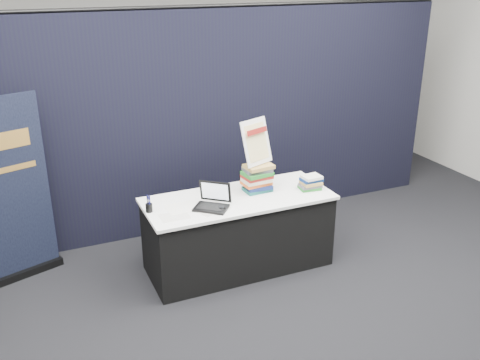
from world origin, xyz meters
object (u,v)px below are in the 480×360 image
(laptop, at_px, (209,202))
(info_sign, at_px, (256,142))
(book_stack_short, at_px, (311,182))
(pullup_banner, at_px, (12,202))
(book_stack_tall, at_px, (257,178))
(stacking_chair, at_px, (263,204))
(display_table, at_px, (238,232))

(laptop, height_order, info_sign, info_sign)
(book_stack_short, height_order, pullup_banner, pullup_banner)
(book_stack_tall, distance_m, info_sign, 0.35)
(laptop, xyz_separation_m, pullup_banner, (-1.64, 0.78, -0.02))
(pullup_banner, bearing_deg, stacking_chair, -27.98)
(display_table, height_order, pullup_banner, pullup_banner)
(pullup_banner, xyz_separation_m, stacking_chair, (2.38, -0.38, -0.30))
(stacking_chair, bearing_deg, display_table, -150.79)
(display_table, bearing_deg, book_stack_tall, 15.13)
(laptop, relative_size, book_stack_tall, 1.43)
(laptop, height_order, book_stack_short, laptop)
(book_stack_tall, bearing_deg, display_table, -164.87)
(display_table, relative_size, laptop, 4.56)
(display_table, relative_size, book_stack_short, 8.90)
(display_table, bearing_deg, stacking_chair, 35.40)
(pullup_banner, relative_size, stacking_chair, 2.04)
(laptop, xyz_separation_m, stacking_chair, (0.74, 0.39, -0.32))
(info_sign, xyz_separation_m, pullup_banner, (-2.20, 0.58, -0.46))
(stacking_chair, bearing_deg, book_stack_tall, -134.03)
(display_table, xyz_separation_m, laptop, (-0.33, -0.11, 0.43))
(pullup_banner, height_order, stacking_chair, pullup_banner)
(display_table, distance_m, laptop, 0.55)
(info_sign, height_order, stacking_chair, info_sign)
(laptop, distance_m, info_sign, 0.74)
(pullup_banner, bearing_deg, book_stack_tall, -34.28)
(book_stack_tall, xyz_separation_m, book_stack_short, (0.51, -0.16, -0.07))
(info_sign, bearing_deg, laptop, 177.88)
(book_stack_short, relative_size, stacking_chair, 0.23)
(book_stack_tall, relative_size, info_sign, 0.61)
(display_table, distance_m, pullup_banner, 2.13)
(laptop, bearing_deg, book_stack_tall, 56.31)
(info_sign, height_order, pullup_banner, pullup_banner)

